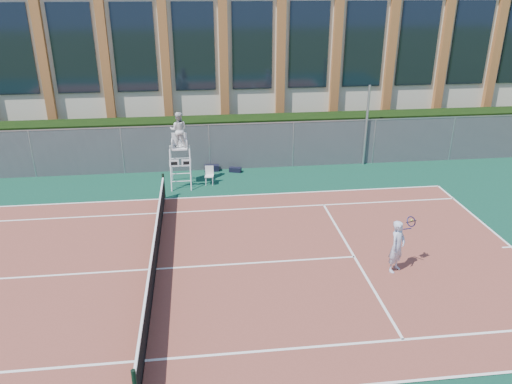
{
  "coord_description": "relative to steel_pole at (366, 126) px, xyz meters",
  "views": [
    {
      "loc": [
        1.54,
        -13.68,
        8.34
      ],
      "look_at": [
        3.52,
        3.0,
        1.21
      ],
      "focal_mm": 35.0,
      "sensor_mm": 36.0,
      "label": 1
    }
  ],
  "objects": [
    {
      "name": "umpire_chair",
      "position": [
        -8.82,
        -1.66,
        0.47
      ],
      "size": [
        0.93,
        1.42,
        3.32
      ],
      "color": "white",
      "rests_on": "ground"
    },
    {
      "name": "hedge",
      "position": [
        -9.51,
        1.3,
        -0.85
      ],
      "size": [
        40.0,
        1.4,
        2.2
      ],
      "primitive_type": "cube",
      "color": "black",
      "rests_on": "ground"
    },
    {
      "name": "steel_pole",
      "position": [
        0.0,
        0.0,
        0.0
      ],
      "size": [
        0.12,
        0.12,
        3.9
      ],
      "primitive_type": "cylinder",
      "color": "#9EA0A5",
      "rests_on": "ground"
    },
    {
      "name": "sports_bag_near",
      "position": [
        -7.44,
        -0.1,
        -1.79
      ],
      "size": [
        0.69,
        0.28,
        0.29
      ],
      "primitive_type": "cube",
      "rotation": [
        0.0,
        0.0,
        -0.01
      ],
      "color": "black",
      "rests_on": "apron"
    },
    {
      "name": "tennis_net",
      "position": [
        -9.51,
        -8.7,
        -1.41
      ],
      "size": [
        0.1,
        11.3,
        1.1
      ],
      "color": "black",
      "rests_on": "ground"
    },
    {
      "name": "tennis_player",
      "position": [
        -2.12,
        -9.64,
        -1.07
      ],
      "size": [
        1.01,
        0.79,
        1.7
      ],
      "color": "silver",
      "rests_on": "tennis_court"
    },
    {
      "name": "plastic_chair",
      "position": [
        -7.6,
        -1.69,
        -1.47
      ],
      "size": [
        0.41,
        0.41,
        0.81
      ],
      "color": "silver",
      "rests_on": "apron"
    },
    {
      "name": "ground",
      "position": [
        -9.51,
        -8.7,
        -1.95
      ],
      "size": [
        120.0,
        120.0,
        0.0
      ],
      "primitive_type": "plane",
      "color": "#233814"
    },
    {
      "name": "tennis_court",
      "position": [
        -9.51,
        -8.7,
        -1.93
      ],
      "size": [
        23.77,
        10.97,
        0.02
      ],
      "primitive_type": "cube",
      "color": "brown",
      "rests_on": "apron"
    },
    {
      "name": "fence",
      "position": [
        -9.51,
        0.1,
        -0.85
      ],
      "size": [
        40.0,
        0.06,
        2.2
      ],
      "primitive_type": null,
      "color": "#595E60",
      "rests_on": "ground"
    },
    {
      "name": "sports_bag_far",
      "position": [
        -6.34,
        -0.35,
        -1.83
      ],
      "size": [
        0.61,
        0.4,
        0.22
      ],
      "primitive_type": "cube",
      "rotation": [
        0.0,
        0.0,
        -0.3
      ],
      "color": "black",
      "rests_on": "apron"
    },
    {
      "name": "building",
      "position": [
        -9.51,
        9.25,
        2.2
      ],
      "size": [
        45.0,
        10.6,
        8.22
      ],
      "color": "beige",
      "rests_on": "ground"
    },
    {
      "name": "apron",
      "position": [
        -9.51,
        -7.7,
        -1.94
      ],
      "size": [
        36.0,
        20.0,
        0.01
      ],
      "primitive_type": "cube",
      "color": "#0D3A2C",
      "rests_on": "ground"
    }
  ]
}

